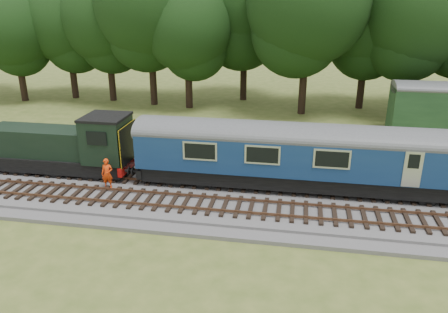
# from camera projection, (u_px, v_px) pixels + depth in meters

# --- Properties ---
(ground) EXTENTS (120.00, 120.00, 0.00)m
(ground) POSITION_uv_depth(u_px,v_px,m) (205.00, 197.00, 24.61)
(ground) COLOR #495D22
(ground) RESTS_ON ground
(ballast) EXTENTS (70.00, 7.00, 0.35)m
(ballast) POSITION_uv_depth(u_px,v_px,m) (205.00, 195.00, 24.55)
(ballast) COLOR #4C4C4F
(ballast) RESTS_ON ground
(track_north) EXTENTS (67.20, 2.40, 0.21)m
(track_north) POSITION_uv_depth(u_px,v_px,m) (210.00, 181.00, 25.76)
(track_north) COLOR black
(track_north) RESTS_ON ballast
(track_south) EXTENTS (67.20, 2.40, 0.21)m
(track_south) POSITION_uv_depth(u_px,v_px,m) (199.00, 203.00, 22.99)
(track_south) COLOR black
(track_south) RESTS_ON ballast
(fence) EXTENTS (64.00, 0.12, 1.00)m
(fence) POSITION_uv_depth(u_px,v_px,m) (220.00, 168.00, 28.76)
(fence) COLOR #6B6054
(fence) RESTS_ON ground
(tree_line) EXTENTS (70.00, 8.00, 18.00)m
(tree_line) POSITION_uv_depth(u_px,v_px,m) (251.00, 105.00, 44.91)
(tree_line) COLOR black
(tree_line) RESTS_ON ground
(dmu_railcar) EXTENTS (18.05, 2.86, 3.88)m
(dmu_railcar) POSITION_uv_depth(u_px,v_px,m) (297.00, 151.00, 24.19)
(dmu_railcar) COLOR black
(dmu_railcar) RESTS_ON ground
(shunter_loco) EXTENTS (8.91, 2.60, 3.38)m
(shunter_loco) POSITION_uv_depth(u_px,v_px,m) (66.00, 147.00, 26.67)
(shunter_loco) COLOR black
(shunter_loco) RESTS_ON ground
(worker) EXTENTS (0.69, 0.50, 1.76)m
(worker) POSITION_uv_depth(u_px,v_px,m) (107.00, 174.00, 24.68)
(worker) COLOR #F83F0D
(worker) RESTS_ON ballast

